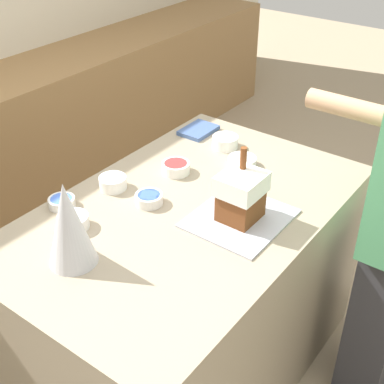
{
  "coord_description": "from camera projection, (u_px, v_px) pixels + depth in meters",
  "views": [
    {
      "loc": [
        -1.33,
        -1.02,
        2.05
      ],
      "look_at": [
        0.03,
        0.0,
        0.95
      ],
      "focal_mm": 50.0,
      "sensor_mm": 36.0,
      "label": 1
    }
  ],
  "objects": [
    {
      "name": "kitchen_island",
      "position": [
        188.0,
        295.0,
        2.28
      ],
      "size": [
        1.47,
        0.93,
        0.89
      ],
      "color": "gray",
      "rests_on": "ground_plane"
    },
    {
      "name": "ground_plane",
      "position": [
        188.0,
        365.0,
        2.52
      ],
      "size": [
        12.0,
        12.0,
        0.0
      ],
      "primitive_type": "plane",
      "color": "tan"
    },
    {
      "name": "candy_bowl_far_right",
      "position": [
        242.0,
        161.0,
        2.3
      ],
      "size": [
        0.12,
        0.12,
        0.04
      ],
      "color": "white",
      "rests_on": "kitchen_island"
    },
    {
      "name": "candy_bowl_far_left",
      "position": [
        225.0,
        141.0,
        2.44
      ],
      "size": [
        0.12,
        0.12,
        0.05
      ],
      "color": "white",
      "rests_on": "kitchen_island"
    },
    {
      "name": "baking_tray",
      "position": [
        240.0,
        218.0,
        1.98
      ],
      "size": [
        0.36,
        0.32,
        0.01
      ],
      "color": "#B2B2BC",
      "rests_on": "kitchen_island"
    },
    {
      "name": "candy_bowl_near_tray_right",
      "position": [
        73.0,
        221.0,
        1.93
      ],
      "size": [
        0.11,
        0.11,
        0.05
      ],
      "color": "white",
      "rests_on": "kitchen_island"
    },
    {
      "name": "decorative_tree",
      "position": [
        69.0,
        224.0,
        1.7
      ],
      "size": [
        0.16,
        0.16,
        0.3
      ],
      "color": "silver",
      "rests_on": "kitchen_island"
    },
    {
      "name": "cookbook",
      "position": [
        198.0,
        130.0,
        2.58
      ],
      "size": [
        0.18,
        0.13,
        0.02
      ],
      "color": "#3F598C",
      "rests_on": "kitchen_island"
    },
    {
      "name": "candy_bowl_near_tray_left",
      "position": [
        149.0,
        199.0,
        2.05
      ],
      "size": [
        0.11,
        0.11,
        0.04
      ],
      "color": "white",
      "rests_on": "kitchen_island"
    },
    {
      "name": "gingerbread_house",
      "position": [
        241.0,
        195.0,
        1.92
      ],
      "size": [
        0.16,
        0.15,
        0.27
      ],
      "color": "brown",
      "rests_on": "baking_tray"
    },
    {
      "name": "candy_bowl_behind_tray",
      "position": [
        62.0,
        202.0,
        2.04
      ],
      "size": [
        0.1,
        0.1,
        0.04
      ],
      "color": "silver",
      "rests_on": "kitchen_island"
    },
    {
      "name": "candy_bowl_center_rear",
      "position": [
        113.0,
        182.0,
        2.15
      ],
      "size": [
        0.11,
        0.11,
        0.05
      ],
      "color": "white",
      "rests_on": "kitchen_island"
    },
    {
      "name": "candy_bowl_front_corner",
      "position": [
        176.0,
        167.0,
        2.25
      ],
      "size": [
        0.12,
        0.12,
        0.05
      ],
      "color": "white",
      "rests_on": "kitchen_island"
    }
  ]
}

